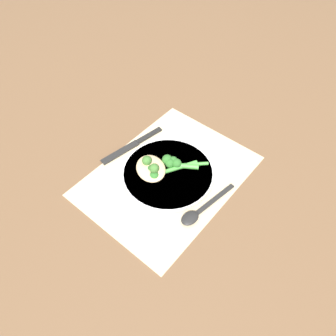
{
  "coord_description": "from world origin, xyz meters",
  "views": [
    {
      "loc": [
        -0.41,
        -0.35,
        0.68
      ],
      "look_at": [
        0.0,
        0.0,
        0.03
      ],
      "focal_mm": 35.0,
      "sensor_mm": 36.0,
      "label": 1
    }
  ],
  "objects": [
    {
      "name": "broccoli_stalk_rear",
      "position": [
        -0.02,
        0.01,
        0.03
      ],
      "size": [
        0.13,
        0.09,
        0.03
      ],
      "rotation": [
        0.0,
        0.0,
        7.35
      ],
      "color": "green",
      "rests_on": "plate"
    },
    {
      "name": "broccoli_stalk_left",
      "position": [
        0.03,
        -0.01,
        0.03
      ],
      "size": [
        0.08,
        0.09,
        0.03
      ],
      "rotation": [
        0.0,
        0.0,
        7.07
      ],
      "color": "green",
      "rests_on": "plate"
    },
    {
      "name": "pesto_dollop_primary",
      "position": [
        -0.03,
        0.05,
        0.05
      ],
      "size": [
        0.03,
        0.03,
        0.03
      ],
      "color": "#3D702D",
      "rests_on": "chicken_fillet"
    },
    {
      "name": "knife",
      "position": [
        0.02,
        0.15,
        0.01
      ],
      "size": [
        0.21,
        0.05,
        0.01
      ],
      "rotation": [
        0.0,
        0.0,
        1.4
      ],
      "color": "black",
      "rests_on": "placemat"
    },
    {
      "name": "spoon",
      "position": [
        -0.05,
        -0.13,
        0.01
      ],
      "size": [
        0.18,
        0.05,
        0.01
      ],
      "rotation": [
        0.0,
        0.0,
        1.41
      ],
      "color": "black",
      "rests_on": "placemat"
    },
    {
      "name": "placemat",
      "position": [
        0.0,
        0.0,
        0.0
      ],
      "size": [
        0.44,
        0.33,
        0.0
      ],
      "color": "beige",
      "rests_on": "ground_plane"
    },
    {
      "name": "plate",
      "position": [
        0.0,
        0.0,
        0.01
      ],
      "size": [
        0.24,
        0.24,
        0.01
      ],
      "color": "white",
      "rests_on": "placemat"
    },
    {
      "name": "chicken_fillet",
      "position": [
        -0.03,
        0.03,
        0.03
      ],
      "size": [
        0.11,
        0.12,
        0.03
      ],
      "rotation": [
        0.0,
        0.0,
        4.2
      ],
      "color": "#DBBC89",
      "rests_on": "plate"
    },
    {
      "name": "pesto_dollop_secondary",
      "position": [
        -0.03,
        0.02,
        0.05
      ],
      "size": [
        0.03,
        0.03,
        0.03
      ],
      "color": "#3D702D",
      "rests_on": "chicken_fillet"
    },
    {
      "name": "broccoli_stalk_right",
      "position": [
        0.02,
        0.01,
        0.03
      ],
      "size": [
        0.06,
        0.09,
        0.03
      ],
      "rotation": [
        0.0,
        0.0,
        6.87
      ],
      "color": "green",
      "rests_on": "plate"
    },
    {
      "name": "ground_plane",
      "position": [
        0.0,
        0.0,
        0.0
      ],
      "size": [
        3.0,
        3.0,
        0.0
      ],
      "primitive_type": "plane",
      "color": "brown"
    }
  ]
}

